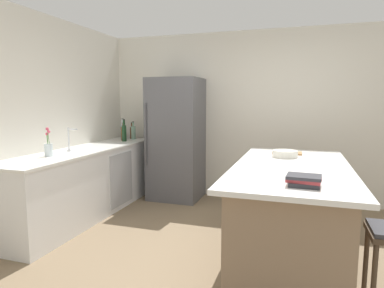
% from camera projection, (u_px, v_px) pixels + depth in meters
% --- Properties ---
extents(ground_plane, '(7.20, 7.20, 0.00)m').
position_uv_depth(ground_plane, '(226.00, 261.00, 3.21)').
color(ground_plane, '#7A664C').
extents(wall_rear, '(6.00, 0.10, 2.60)m').
position_uv_depth(wall_rear, '(258.00, 116.00, 5.16)').
color(wall_rear, silver).
rests_on(wall_rear, ground_plane).
extents(wall_left, '(0.10, 6.00, 2.60)m').
position_uv_depth(wall_left, '(18.00, 122.00, 3.80)').
color(wall_left, silver).
rests_on(wall_left, ground_plane).
extents(counter_run_left, '(0.67, 2.77, 0.91)m').
position_uv_depth(counter_run_left, '(87.00, 182.00, 4.48)').
color(counter_run_left, white).
rests_on(counter_run_left, ground_plane).
extents(kitchen_island, '(1.07, 2.20, 0.92)m').
position_uv_depth(kitchen_island, '(290.00, 211.00, 3.24)').
color(kitchen_island, '#8E755B').
rests_on(kitchen_island, ground_plane).
extents(refrigerator, '(0.78, 0.72, 1.88)m').
position_uv_depth(refrigerator, '(176.00, 139.00, 5.21)').
color(refrigerator, '#56565B').
rests_on(refrigerator, ground_plane).
extents(sink_faucet, '(0.15, 0.05, 0.30)m').
position_uv_depth(sink_faucet, '(70.00, 139.00, 4.17)').
color(sink_faucet, silver).
rests_on(sink_faucet, counter_run_left).
extents(flower_vase, '(0.09, 0.09, 0.33)m').
position_uv_depth(flower_vase, '(48.00, 148.00, 3.81)').
color(flower_vase, silver).
rests_on(flower_vase, counter_run_left).
extents(syrup_bottle, '(0.07, 0.07, 0.27)m').
position_uv_depth(syrup_bottle, '(132.00, 132.00, 5.59)').
color(syrup_bottle, '#5B3319').
rests_on(syrup_bottle, counter_run_left).
extents(gin_bottle, '(0.07, 0.07, 0.29)m').
position_uv_depth(gin_bottle, '(133.00, 132.00, 5.50)').
color(gin_bottle, '#8CB79E').
rests_on(gin_bottle, counter_run_left).
extents(soda_bottle, '(0.07, 0.07, 0.35)m').
position_uv_depth(soda_bottle, '(123.00, 131.00, 5.44)').
color(soda_bottle, silver).
rests_on(soda_bottle, counter_run_left).
extents(whiskey_bottle, '(0.08, 0.08, 0.29)m').
position_uv_depth(whiskey_bottle, '(123.00, 133.00, 5.33)').
color(whiskey_bottle, brown).
rests_on(whiskey_bottle, counter_run_left).
extents(wine_bottle, '(0.07, 0.07, 0.35)m').
position_uv_depth(wine_bottle, '(124.00, 132.00, 5.22)').
color(wine_bottle, '#19381E').
rests_on(wine_bottle, counter_run_left).
extents(cookbook_stack, '(0.25, 0.21, 0.08)m').
position_uv_depth(cookbook_stack, '(304.00, 180.00, 2.41)').
color(cookbook_stack, '#2D2D33').
rests_on(cookbook_stack, kitchen_island).
extents(mixing_bowl, '(0.27, 0.27, 0.07)m').
position_uv_depth(mixing_bowl, '(285.00, 154.00, 3.65)').
color(mixing_bowl, silver).
rests_on(mixing_bowl, kitchen_island).
extents(cutting_board, '(0.33, 0.21, 0.02)m').
position_uv_depth(cutting_board, '(287.00, 153.00, 3.90)').
color(cutting_board, '#9E7042').
rests_on(cutting_board, kitchen_island).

